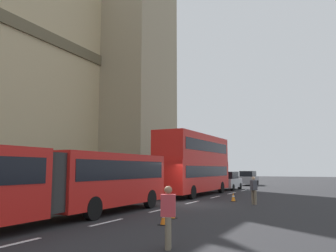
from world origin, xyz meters
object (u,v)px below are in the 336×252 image
sedan_lead (228,181)px  pedestrian_by_kerb (254,189)px  traffic_cone_middle (172,212)px  traffic_cone_east (233,197)px  articulated_bus (37,180)px  sedan_trailing (248,178)px  traffic_cone_west (164,217)px  double_decker_bus (195,162)px  pedestrian_near_cones (168,215)px

sedan_lead → pedestrian_by_kerb: (-13.71, -5.57, -0.00)m
traffic_cone_middle → traffic_cone_east: (8.93, -0.27, 0.00)m
articulated_bus → sedan_trailing: articulated_bus is taller
sedan_lead → traffic_cone_west: bearing=-169.9°
traffic_cone_west → articulated_bus: bearing=118.1°
sedan_trailing → traffic_cone_middle: 31.94m
double_decker_bus → sedan_lead: 8.79m
traffic_cone_east → pedestrian_by_kerb: 2.31m
double_decker_bus → sedan_lead: double_decker_bus is taller
articulated_bus → traffic_cone_middle: articulated_bus is taller
traffic_cone_middle → pedestrian_by_kerb: 7.77m
pedestrian_near_cones → traffic_cone_west: bearing=28.6°
sedan_trailing → traffic_cone_east: (-22.76, -4.22, -0.63)m
pedestrian_by_kerb → articulated_bus: bearing=153.0°
traffic_cone_west → traffic_cone_east: 10.62m
traffic_cone_west → traffic_cone_middle: same height
double_decker_bus → traffic_cone_middle: 13.41m
articulated_bus → sedan_lead: articulated_bus is taller
double_decker_bus → pedestrian_by_kerb: double_decker_bus is taller
sedan_lead → pedestrian_near_cones: size_ratio=2.60×
traffic_cone_middle → pedestrian_by_kerb: bearing=-14.6°
double_decker_bus → traffic_cone_east: (-3.66, -4.18, -2.43)m
sedan_trailing → pedestrian_by_kerb: sedan_trailing is taller
sedan_trailing → traffic_cone_west: (-33.37, -4.40, -0.63)m
double_decker_bus → traffic_cone_east: 6.06m
sedan_trailing → double_decker_bus: bearing=-179.9°
sedan_lead → traffic_cone_east: 12.88m
sedan_trailing → traffic_cone_west: bearing=-172.5°
sedan_lead → pedestrian_near_cones: (-26.39, -5.97, -0.00)m
double_decker_bus → pedestrian_near_cones: double_decker_bus is taller
articulated_bus → sedan_trailing: 35.71m
traffic_cone_middle → pedestrian_near_cones: pedestrian_near_cones is taller
double_decker_bus → pedestrian_near_cones: bearing=-160.6°
articulated_bus → pedestrian_by_kerb: size_ratio=10.02×
traffic_cone_west → pedestrian_by_kerb: pedestrian_by_kerb is taller
sedan_lead → pedestrian_by_kerb: bearing=-157.9°
double_decker_bus → traffic_cone_east: bearing=-131.2°
articulated_bus → traffic_cone_east: (12.94, -4.18, -1.46)m
double_decker_bus → traffic_cone_middle: double_decker_bus is taller
traffic_cone_west → pedestrian_near_cones: (-3.51, -1.91, 0.63)m
sedan_lead → traffic_cone_east: (-12.26, -3.88, -0.63)m
traffic_cone_east → double_decker_bus: bearing=48.8°
traffic_cone_middle → pedestrian_by_kerb: (7.49, -1.96, 0.63)m
traffic_cone_middle → traffic_cone_east: same height
sedan_trailing → pedestrian_near_cones: bearing=-170.3°
traffic_cone_east → pedestrian_near_cones: pedestrian_near_cones is taller
sedan_lead → traffic_cone_middle: 21.51m
sedan_lead → traffic_cone_middle: sedan_lead is taller
articulated_bus → traffic_cone_middle: size_ratio=29.20×
traffic_cone_middle → pedestrian_near_cones: size_ratio=0.34×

